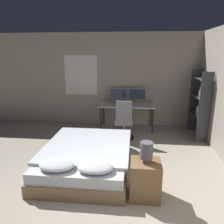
% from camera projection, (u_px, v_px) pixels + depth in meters
% --- Properties ---
extents(wall_back, '(12.00, 0.08, 2.70)m').
position_uv_depth(wall_back, '(125.00, 80.00, 6.43)').
color(wall_back, '#9E9384').
rests_on(wall_back, ground_plane).
extents(bed, '(1.59, 2.05, 0.53)m').
position_uv_depth(bed, '(87.00, 157.00, 4.11)').
color(bed, '#846647').
rests_on(bed, ground_plane).
extents(nightstand, '(0.45, 0.42, 0.58)m').
position_uv_depth(nightstand, '(145.00, 180.00, 3.28)').
color(nightstand, brown).
rests_on(nightstand, ground_plane).
extents(bedside_lamp, '(0.19, 0.19, 0.31)m').
position_uv_depth(bedside_lamp, '(146.00, 150.00, 3.15)').
color(bedside_lamp, gray).
rests_on(bedside_lamp, nightstand).
extents(desk, '(1.53, 0.70, 0.72)m').
position_uv_depth(desk, '(127.00, 107.00, 6.20)').
color(desk, beige).
rests_on(desk, ground_plane).
extents(monitor_left, '(0.50, 0.16, 0.42)m').
position_uv_depth(monitor_left, '(118.00, 94.00, 6.38)').
color(monitor_left, '#B7B7BC').
rests_on(monitor_left, desk).
extents(monitor_right, '(0.50, 0.16, 0.42)m').
position_uv_depth(monitor_right, '(137.00, 95.00, 6.32)').
color(monitor_right, '#B7B7BC').
rests_on(monitor_right, desk).
extents(keyboard, '(0.36, 0.13, 0.02)m').
position_uv_depth(keyboard, '(127.00, 106.00, 5.94)').
color(keyboard, '#B7B7BC').
rests_on(keyboard, desk).
extents(computer_mouse, '(0.07, 0.05, 0.04)m').
position_uv_depth(computer_mouse, '(137.00, 106.00, 5.91)').
color(computer_mouse, '#B7B7BC').
rests_on(computer_mouse, desk).
extents(office_chair, '(0.52, 0.52, 1.03)m').
position_uv_depth(office_chair, '(124.00, 124.00, 5.48)').
color(office_chair, black).
rests_on(office_chair, ground_plane).
extents(bookshelf, '(0.27, 0.94, 1.72)m').
position_uv_depth(bookshelf, '(201.00, 102.00, 5.48)').
color(bookshelf, '#333338').
rests_on(bookshelf, ground_plane).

